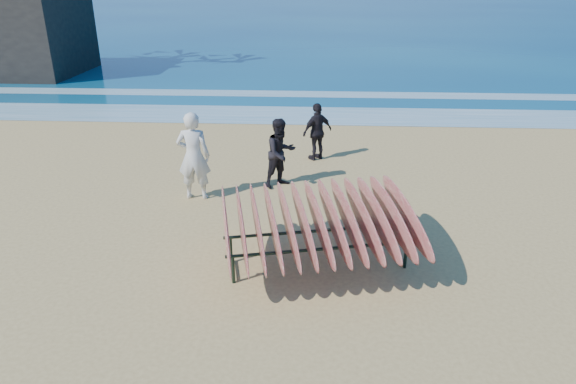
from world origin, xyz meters
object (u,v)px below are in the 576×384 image
at_px(person_white, 194,156).
at_px(surfboard_rack, 318,222).
at_px(person_dark_b, 317,132).
at_px(person_dark_a, 281,153).

bearing_deg(person_white, surfboard_rack, 133.04).
xyz_separation_m(person_white, person_dark_b, (2.72, 2.78, -0.22)).
relative_size(surfboard_rack, person_dark_a, 2.22).
height_order(surfboard_rack, person_dark_b, person_dark_b).
distance_m(person_white, person_dark_b, 3.89).
relative_size(person_dark_a, person_dark_b, 1.06).
relative_size(surfboard_rack, person_dark_b, 2.35).
height_order(person_dark_a, person_dark_b, person_dark_a).
distance_m(person_dark_a, person_dark_b, 2.13).
bearing_deg(person_white, person_dark_b, -136.08).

